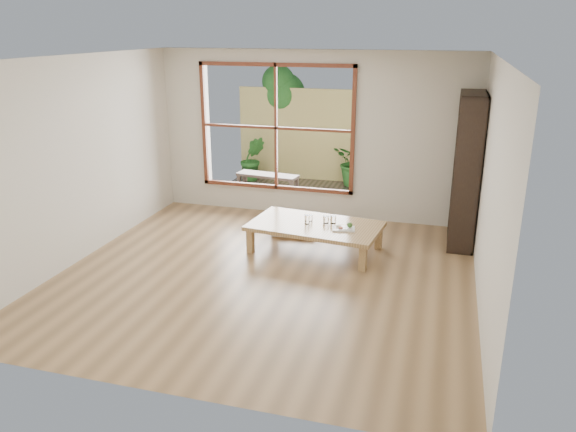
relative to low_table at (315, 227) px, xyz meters
name	(u,v)px	position (x,y,z in m)	size (l,w,h in m)	color
ground	(266,275)	(-0.40, -0.95, -0.34)	(5.00, 5.00, 0.00)	#A37E51
low_table	(315,227)	(0.00, 0.00, 0.00)	(1.85, 1.18, 0.38)	tan
floor_cushion	(296,228)	(-0.45, 0.68, -0.29)	(0.63, 0.63, 0.09)	beige
bookshelf	(466,171)	(1.91, 0.85, 0.72)	(0.34, 0.95, 2.10)	black
glass_tall	(307,220)	(-0.11, -0.03, 0.11)	(0.07, 0.07, 0.12)	silver
glass_mid	(333,220)	(0.22, 0.09, 0.10)	(0.08, 0.08, 0.11)	silver
glass_short	(326,220)	(0.13, 0.08, 0.10)	(0.08, 0.08, 0.10)	silver
glass_small	(310,218)	(-0.10, 0.10, 0.09)	(0.07, 0.07, 0.09)	silver
food_tray	(345,228)	(0.42, -0.10, 0.07)	(0.32, 0.26, 0.09)	white
deck	(295,193)	(-1.00, 2.61, -0.34)	(2.80, 2.00, 0.05)	#3B312B
garden_bench	(268,177)	(-1.46, 2.41, -0.01)	(1.16, 0.47, 0.36)	black
bamboo_fence	(308,135)	(-1.00, 3.61, 0.56)	(2.80, 0.06, 1.80)	tan
shrub_right	(357,161)	(0.02, 3.37, 0.16)	(0.85, 0.74, 0.95)	#265D22
shrub_left	(253,159)	(-2.02, 3.19, 0.12)	(0.48, 0.39, 0.87)	#265D22
garden_tree	(279,95)	(-1.68, 3.91, 1.29)	(1.04, 0.85, 2.22)	#4C3D2D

